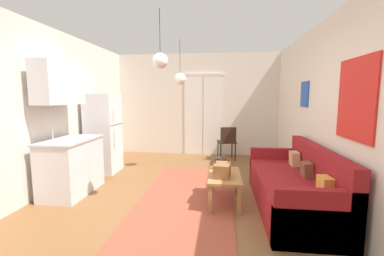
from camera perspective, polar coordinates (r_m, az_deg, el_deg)
ground_plane at (r=3.69m, az=-4.65°, el=-18.84°), size 4.85×7.70×0.10m
wall_back at (r=6.88m, az=1.15°, el=5.18°), size 4.45×0.13×2.68m
wall_right at (r=3.59m, az=31.52°, el=2.56°), size 0.12×7.30×2.68m
wall_left at (r=4.32m, az=-34.48°, el=2.93°), size 0.12×7.30×2.68m
area_rug at (r=3.97m, az=-1.53°, el=-16.00°), size 1.40×3.51×0.01m
couch at (r=3.91m, az=22.27°, el=-12.43°), size 0.87×2.12×0.88m
coffee_table at (r=3.84m, az=7.28°, el=-11.18°), size 0.47×0.86×0.42m
bamboo_vase at (r=4.06m, az=5.91°, el=-7.86°), size 0.10×0.10×0.40m
handbag at (r=3.69m, az=6.75°, el=-9.29°), size 0.26×0.34×0.31m
refrigerator at (r=5.55m, az=-19.20°, el=-1.10°), size 0.60×0.62×1.61m
kitchen_counter at (r=4.52m, az=-25.94°, el=-3.37°), size 0.61×1.06×2.09m
accent_chair at (r=6.30m, az=7.89°, el=-2.85°), size 0.49×0.47×0.83m
pendant_lamp_near at (r=3.47m, az=-7.12°, el=14.73°), size 0.20×0.20×0.76m
pendant_lamp_far at (r=5.20m, az=-2.70°, el=10.95°), size 0.24×0.24×0.89m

